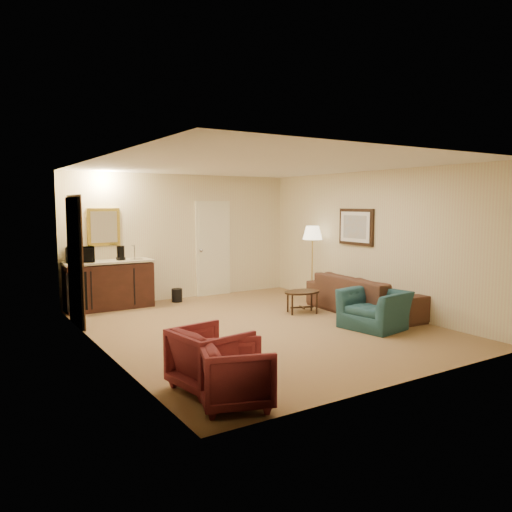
# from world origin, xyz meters

# --- Properties ---
(ground) EXTENTS (6.00, 6.00, 0.00)m
(ground) POSITION_xyz_m (0.00, 0.00, 0.00)
(ground) COLOR olive
(ground) RESTS_ON ground
(room_walls) EXTENTS (5.02, 6.01, 2.61)m
(room_walls) POSITION_xyz_m (-0.10, 0.77, 1.72)
(room_walls) COLOR beige
(room_walls) RESTS_ON ground
(wetbar_cabinet) EXTENTS (1.64, 0.58, 0.92)m
(wetbar_cabinet) POSITION_xyz_m (-1.65, 2.72, 0.46)
(wetbar_cabinet) COLOR #351710
(wetbar_cabinet) RESTS_ON ground
(sofa) EXTENTS (0.82, 2.38, 0.92)m
(sofa) POSITION_xyz_m (2.15, -0.17, 0.46)
(sofa) COLOR black
(sofa) RESTS_ON ground
(teal_armchair) EXTENTS (0.77, 1.04, 0.83)m
(teal_armchair) POSITION_xyz_m (1.53, -1.05, 0.42)
(teal_armchair) COLOR #1F414E
(teal_armchair) RESTS_ON ground
(rose_chair_near) EXTENTS (0.77, 0.81, 0.74)m
(rose_chair_near) POSITION_xyz_m (-1.90, -2.00, 0.37)
(rose_chair_near) COLOR maroon
(rose_chair_near) RESTS_ON ground
(rose_chair_far) EXTENTS (0.82, 0.85, 0.70)m
(rose_chair_far) POSITION_xyz_m (-1.90, -2.56, 0.35)
(rose_chair_far) COLOR maroon
(rose_chair_far) RESTS_ON ground
(coffee_table) EXTENTS (0.83, 0.69, 0.41)m
(coffee_table) POSITION_xyz_m (1.23, 0.46, 0.20)
(coffee_table) COLOR black
(coffee_table) RESTS_ON ground
(floor_lamp) EXTENTS (0.50, 0.50, 1.55)m
(floor_lamp) POSITION_xyz_m (2.20, 1.40, 0.77)
(floor_lamp) COLOR gold
(floor_lamp) RESTS_ON ground
(waste_bin) EXTENTS (0.26, 0.26, 0.27)m
(waste_bin) POSITION_xyz_m (-0.30, 2.65, 0.14)
(waste_bin) COLOR black
(waste_bin) RESTS_ON ground
(microwave) EXTENTS (0.55, 0.38, 0.34)m
(microwave) POSITION_xyz_m (-2.15, 2.77, 1.09)
(microwave) COLOR black
(microwave) RESTS_ON wetbar_cabinet
(coffee_maker) EXTENTS (0.17, 0.17, 0.27)m
(coffee_maker) POSITION_xyz_m (-1.41, 2.71, 1.06)
(coffee_maker) COLOR black
(coffee_maker) RESTS_ON wetbar_cabinet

